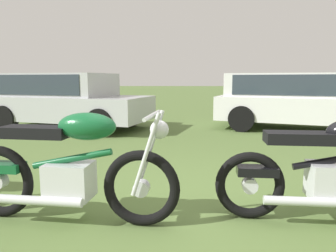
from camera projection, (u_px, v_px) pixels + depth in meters
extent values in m
plane|color=#567038|center=(190.00, 208.00, 3.18)|extent=(120.00, 120.00, 0.00)
torus|color=black|center=(141.00, 188.00, 2.76)|extent=(0.68, 0.17, 0.68)
cylinder|color=silver|center=(141.00, 188.00, 2.76)|extent=(0.15, 0.12, 0.14)
cylinder|color=silver|center=(150.00, 150.00, 2.80)|extent=(0.27, 0.07, 0.72)
cylinder|color=silver|center=(146.00, 155.00, 2.62)|extent=(0.27, 0.07, 0.72)
cube|color=silver|center=(70.00, 180.00, 2.85)|extent=(0.43, 0.34, 0.32)
cylinder|color=#14592D|center=(72.00, 159.00, 2.81)|extent=(0.74, 0.14, 0.21)
ellipsoid|color=#14592D|center=(87.00, 126.00, 2.75)|extent=(0.55, 0.32, 0.24)
cube|color=black|center=(36.00, 132.00, 2.83)|extent=(0.62, 0.31, 0.10)
cube|color=#14592D|center=(4.00, 167.00, 2.92)|extent=(0.38, 0.22, 0.08)
cylinder|color=silver|center=(152.00, 115.00, 2.66)|extent=(0.11, 0.64, 0.03)
sphere|color=silver|center=(159.00, 130.00, 2.66)|extent=(0.18, 0.18, 0.16)
cylinder|color=silver|center=(38.00, 201.00, 2.74)|extent=(0.80, 0.17, 0.08)
torus|color=black|center=(250.00, 185.00, 2.91)|extent=(0.63, 0.14, 0.63)
cylinder|color=silver|center=(250.00, 185.00, 2.91)|extent=(0.15, 0.11, 0.14)
cube|color=silver|center=(332.00, 181.00, 2.83)|extent=(0.42, 0.33, 0.32)
cube|color=black|center=(300.00, 138.00, 2.81)|extent=(0.62, 0.29, 0.10)
cube|color=black|center=(257.00, 171.00, 2.89)|extent=(0.37, 0.21, 0.08)
cylinder|color=silver|center=(311.00, 202.00, 2.72)|extent=(0.80, 0.14, 0.08)
cube|color=#B2B5BA|center=(71.00, 108.00, 8.27)|extent=(4.39, 2.84, 0.60)
cube|color=#B2B5BA|center=(57.00, 85.00, 8.30)|extent=(3.17, 2.33, 0.60)
cube|color=#2D3842|center=(57.00, 84.00, 8.30)|extent=(2.77, 2.25, 0.48)
cylinder|color=black|center=(131.00, 115.00, 8.70)|extent=(0.68, 0.39, 0.64)
cylinder|color=black|center=(101.00, 123.00, 7.12)|extent=(0.68, 0.39, 0.64)
cylinder|color=black|center=(49.00, 112.00, 9.49)|extent=(0.68, 0.39, 0.64)
cylinder|color=black|center=(5.00, 118.00, 7.90)|extent=(0.68, 0.39, 0.64)
cube|color=silver|center=(302.00, 108.00, 8.07)|extent=(4.55, 3.19, 0.60)
cube|color=silver|center=(287.00, 85.00, 8.14)|extent=(3.31, 2.58, 0.60)
cube|color=#2D3842|center=(287.00, 84.00, 8.13)|extent=(2.92, 2.46, 0.48)
cylinder|color=black|center=(251.00, 112.00, 9.41)|extent=(0.68, 0.43, 0.64)
cylinder|color=black|center=(242.00, 119.00, 7.82)|extent=(0.68, 0.43, 0.64)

